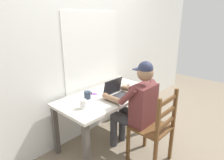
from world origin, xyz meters
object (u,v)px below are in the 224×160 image
object	(u,v)px
wooden_chair	(155,128)
book_stack_main	(123,86)
computer_mouse	(133,93)
seated_person	(136,104)
coffee_mug_white	(120,79)
coffee_mug_dark	(87,95)
landscape_photo_print	(96,93)
laptop	(117,93)
desk	(109,101)
coffee_mug_spare	(83,104)

from	to	relation	value
wooden_chair	book_stack_main	bearing A→B (deg)	68.81
computer_mouse	book_stack_main	distance (m)	0.25
seated_person	coffee_mug_white	bearing A→B (deg)	55.26
coffee_mug_dark	landscape_photo_print	size ratio (longest dim) A/B	0.95
wooden_chair	book_stack_main	xyz separation A→B (m)	(0.28, 0.73, 0.28)
laptop	landscape_photo_print	bearing A→B (deg)	109.70
computer_mouse	wooden_chair	bearing A→B (deg)	-113.42
wooden_chair	computer_mouse	size ratio (longest dim) A/B	9.55
coffee_mug_white	landscape_photo_print	distance (m)	0.60
seated_person	coffee_mug_white	xyz separation A→B (m)	(0.46, 0.67, 0.07)
desk	wooden_chair	bearing A→B (deg)	-85.91
coffee_mug_white	coffee_mug_spare	xyz separation A→B (m)	(-1.00, -0.31, 0.00)
wooden_chair	coffee_mug_white	xyz separation A→B (m)	(0.46, 0.95, 0.29)
seated_person	coffee_mug_white	size ratio (longest dim) A/B	11.34
laptop	coffee_mug_spare	bearing A→B (deg)	172.03
laptop	coffee_mug_spare	distance (m)	0.52
seated_person	desk	bearing A→B (deg)	96.76
coffee_mug_dark	landscape_photo_print	xyz separation A→B (m)	(0.19, 0.05, -0.05)
coffee_mug_spare	book_stack_main	xyz separation A→B (m)	(0.82, 0.08, -0.02)
laptop	coffee_mug_white	size ratio (longest dim) A/B	2.97
desk	laptop	world-z (taller)	laptop
coffee_mug_white	coffee_mug_spare	distance (m)	1.05
coffee_mug_white	coffee_mug_dark	distance (m)	0.80
seated_person	book_stack_main	xyz separation A→B (m)	(0.28, 0.44, 0.06)
coffee_mug_white	landscape_photo_print	size ratio (longest dim) A/B	0.85
coffee_mug_spare	book_stack_main	size ratio (longest dim) A/B	0.57
wooden_chair	book_stack_main	distance (m)	0.83
computer_mouse	coffee_mug_white	bearing A→B (deg)	61.38
desk	computer_mouse	world-z (taller)	computer_mouse
coffee_mug_spare	wooden_chair	bearing A→B (deg)	-50.11
wooden_chair	coffee_mug_dark	world-z (taller)	wooden_chair
seated_person	computer_mouse	world-z (taller)	seated_person
laptop	coffee_mug_spare	xyz separation A→B (m)	(-0.51, 0.07, -0.00)
seated_person	coffee_mug_dark	xyz separation A→B (m)	(-0.33, 0.54, 0.07)
laptop	coffee_mug_dark	world-z (taller)	laptop
desk	coffee_mug_dark	xyz separation A→B (m)	(-0.27, 0.12, 0.14)
wooden_chair	coffee_mug_spare	distance (m)	0.89
coffee_mug_dark	seated_person	bearing A→B (deg)	-59.07
landscape_photo_print	coffee_mug_spare	bearing A→B (deg)	-134.57
desk	coffee_mug_dark	size ratio (longest dim) A/B	11.64
coffee_mug_dark	book_stack_main	bearing A→B (deg)	-9.26
desk	laptop	xyz separation A→B (m)	(0.03, -0.14, 0.15)
desk	coffee_mug_spare	distance (m)	0.51
seated_person	wooden_chair	xyz separation A→B (m)	(0.00, -0.28, -0.22)
book_stack_main	laptop	bearing A→B (deg)	-153.46
computer_mouse	landscape_photo_print	world-z (taller)	computer_mouse
coffee_mug_white	landscape_photo_print	bearing A→B (deg)	-172.51
desk	wooden_chair	world-z (taller)	wooden_chair
book_stack_main	desk	bearing A→B (deg)	-177.15
book_stack_main	landscape_photo_print	xyz separation A→B (m)	(-0.41, 0.15, -0.03)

